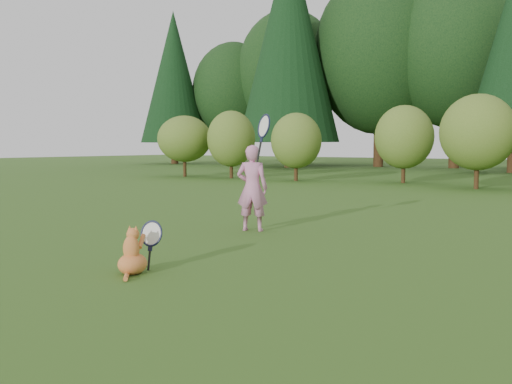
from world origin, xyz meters
The scene contains 5 objects.
ground centered at (0.00, 0.00, 0.00)m, with size 100.00×100.00×0.00m, color #315016.
shrub_row centered at (0.00, 13.00, 1.40)m, with size 28.00×3.00×2.80m, color #536F22, non-canonical shape.
child centered at (-0.46, 1.65, 0.70)m, with size 0.81×0.57×2.01m.
cat centered at (0.23, -1.47, 0.26)m, with size 0.48×0.74×0.68m.
tennis_ball centered at (-0.47, 1.69, 1.14)m, with size 0.08×0.08×0.08m.
Camera 1 is at (4.67, -5.53, 1.35)m, focal length 40.00 mm.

